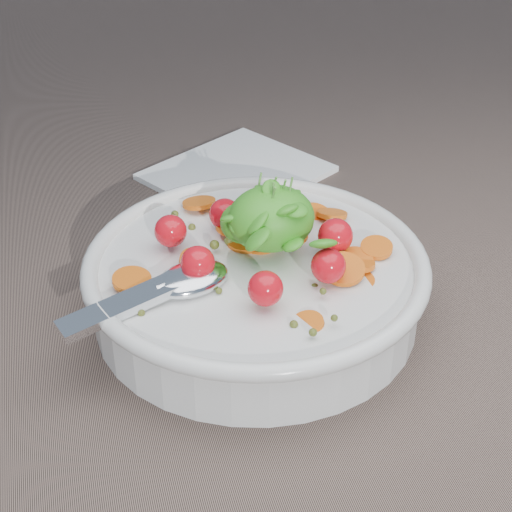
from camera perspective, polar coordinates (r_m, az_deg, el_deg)
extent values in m
plane|color=#786155|center=(0.63, 1.13, -2.34)|extent=(6.00, 6.00, 0.00)
cylinder|color=silver|center=(0.59, 0.00, -2.33)|extent=(0.24, 0.24, 0.05)
torus|color=silver|center=(0.58, 0.00, -0.45)|extent=(0.26, 0.26, 0.01)
cylinder|color=silver|center=(0.60, 0.00, -3.92)|extent=(0.12, 0.12, 0.01)
cylinder|color=brown|center=(0.59, 0.00, -2.33)|extent=(0.22, 0.22, 0.04)
cylinder|color=orange|center=(0.61, 2.34, 1.33)|extent=(0.04, 0.04, 0.01)
cylinder|color=orange|center=(0.57, -4.33, -0.40)|extent=(0.03, 0.03, 0.02)
cylinder|color=orange|center=(0.56, 6.38, -0.94)|extent=(0.04, 0.04, 0.01)
cylinder|color=orange|center=(0.58, 7.12, -0.47)|extent=(0.04, 0.04, 0.01)
cylinder|color=orange|center=(0.66, 0.51, 3.86)|extent=(0.03, 0.03, 0.01)
cylinder|color=orange|center=(0.64, 0.67, 3.18)|extent=(0.04, 0.04, 0.01)
cylinder|color=orange|center=(0.64, -4.16, 3.88)|extent=(0.04, 0.04, 0.01)
cylinder|color=orange|center=(0.60, 0.27, 0.85)|extent=(0.03, 0.04, 0.01)
cylinder|color=orange|center=(0.64, -0.77, 3.22)|extent=(0.03, 0.03, 0.01)
cylinder|color=orange|center=(0.61, -1.81, 2.00)|extent=(0.03, 0.03, 0.01)
cylinder|color=orange|center=(0.56, -9.02, -1.73)|extent=(0.04, 0.04, 0.01)
cylinder|color=orange|center=(0.60, 0.85, 0.56)|extent=(0.03, 0.03, 0.01)
cylinder|color=orange|center=(0.63, 5.54, 3.06)|extent=(0.03, 0.03, 0.01)
cylinder|color=orange|center=(0.58, 7.49, -0.64)|extent=(0.03, 0.03, 0.01)
cylinder|color=orange|center=(0.60, -0.67, 1.09)|extent=(0.04, 0.04, 0.01)
cylinder|color=orange|center=(0.59, 8.76, 0.61)|extent=(0.03, 0.03, 0.01)
cylinder|color=orange|center=(0.57, -4.62, -1.44)|extent=(0.03, 0.03, 0.01)
cylinder|color=orange|center=(0.57, 7.13, -1.87)|extent=(0.04, 0.04, 0.01)
cylinder|color=orange|center=(0.61, -1.00, 2.12)|extent=(0.03, 0.03, 0.01)
cylinder|color=orange|center=(0.64, 4.14, 2.80)|extent=(0.04, 0.04, 0.02)
cylinder|color=orange|center=(0.52, 3.73, -5.03)|extent=(0.03, 0.03, 0.01)
sphere|color=#4C541C|center=(0.55, -2.72, -2.54)|extent=(0.00, 0.00, 0.00)
sphere|color=#4C541C|center=(0.63, -5.92, 3.04)|extent=(0.01, 0.01, 0.01)
sphere|color=#4C541C|center=(0.62, -4.68, 2.10)|extent=(0.01, 0.01, 0.01)
sphere|color=#4C541C|center=(0.54, 4.90, -2.58)|extent=(0.00, 0.00, 0.00)
sphere|color=#4C541C|center=(0.60, -0.88, 1.03)|extent=(0.01, 0.01, 0.01)
sphere|color=#4C541C|center=(0.58, 6.31, 0.10)|extent=(0.01, 0.01, 0.01)
sphere|color=#4C541C|center=(0.52, 2.77, -5.00)|extent=(0.01, 0.01, 0.01)
sphere|color=#4C541C|center=(0.56, 4.29, -2.28)|extent=(0.01, 0.01, 0.01)
sphere|color=#4C541C|center=(0.63, 1.63, 2.60)|extent=(0.01, 0.01, 0.01)
sphere|color=#4C541C|center=(0.51, 5.72, -4.51)|extent=(0.00, 0.00, 0.00)
sphere|color=#4C541C|center=(0.64, -2.00, 3.08)|extent=(0.00, 0.00, 0.00)
sphere|color=#4C541C|center=(0.53, -8.34, -4.12)|extent=(0.01, 0.01, 0.01)
sphere|color=#4C541C|center=(0.60, -2.01, 1.13)|extent=(0.01, 0.01, 0.01)
sphere|color=#4C541C|center=(0.50, 4.16, -5.56)|extent=(0.01, 0.01, 0.01)
sphere|color=#4C541C|center=(0.56, -5.27, -1.69)|extent=(0.01, 0.01, 0.01)
sphere|color=#4C541C|center=(0.64, 1.08, 3.11)|extent=(0.01, 0.01, 0.01)
sphere|color=#4C541C|center=(0.59, -3.05, 0.82)|extent=(0.01, 0.01, 0.01)
sphere|color=red|center=(0.58, 5.80, 1.47)|extent=(0.03, 0.03, 0.03)
sphere|color=red|center=(0.61, 2.50, 3.58)|extent=(0.03, 0.03, 0.03)
sphere|color=red|center=(0.61, -2.28, 3.06)|extent=(0.02, 0.02, 0.02)
sphere|color=red|center=(0.59, -6.23, 1.83)|extent=(0.02, 0.02, 0.02)
sphere|color=red|center=(0.55, -4.25, -0.49)|extent=(0.02, 0.02, 0.02)
sphere|color=red|center=(0.52, 0.69, -2.38)|extent=(0.02, 0.02, 0.02)
sphere|color=red|center=(0.55, 5.29, -0.72)|extent=(0.02, 0.02, 0.02)
ellipsoid|color=green|center=(0.57, 1.11, 2.75)|extent=(0.06, 0.06, 0.05)
ellipsoid|color=green|center=(0.58, -0.80, 2.44)|extent=(0.04, 0.04, 0.03)
ellipsoid|color=green|center=(0.58, 1.75, 4.48)|extent=(0.02, 0.02, 0.01)
ellipsoid|color=green|center=(0.58, -0.79, 3.23)|extent=(0.03, 0.03, 0.02)
ellipsoid|color=green|center=(0.56, -0.62, 3.68)|extent=(0.03, 0.03, 0.02)
ellipsoid|color=green|center=(0.57, 1.14, 3.64)|extent=(0.02, 0.02, 0.01)
ellipsoid|color=green|center=(0.55, 2.71, 0.83)|extent=(0.02, 0.02, 0.01)
ellipsoid|color=green|center=(0.55, 2.82, 3.39)|extent=(0.02, 0.02, 0.01)
ellipsoid|color=green|center=(0.56, -1.74, 2.77)|extent=(0.02, 0.02, 0.01)
ellipsoid|color=green|center=(0.59, 1.74, 3.51)|extent=(0.02, 0.03, 0.02)
ellipsoid|color=green|center=(0.57, 1.85, 4.13)|extent=(0.02, 0.03, 0.02)
ellipsoid|color=green|center=(0.59, 2.57, 4.46)|extent=(0.02, 0.02, 0.01)
ellipsoid|color=green|center=(0.54, 4.92, 0.90)|extent=(0.02, 0.02, 0.02)
ellipsoid|color=green|center=(0.55, 2.21, 3.33)|extent=(0.03, 0.03, 0.02)
ellipsoid|color=green|center=(0.60, 0.61, 4.80)|extent=(0.02, 0.02, 0.02)
ellipsoid|color=green|center=(0.55, 0.14, 2.47)|extent=(0.02, 0.03, 0.03)
ellipsoid|color=green|center=(0.56, 0.35, 1.91)|extent=(0.03, 0.02, 0.01)
ellipsoid|color=green|center=(0.56, 0.05, 2.44)|extent=(0.03, 0.03, 0.02)
ellipsoid|color=green|center=(0.56, 0.73, 2.69)|extent=(0.02, 0.02, 0.01)
ellipsoid|color=green|center=(0.56, 1.13, 4.89)|extent=(0.02, 0.02, 0.02)
ellipsoid|color=green|center=(0.57, -1.25, 2.03)|extent=(0.03, 0.03, 0.02)
ellipsoid|color=green|center=(0.58, 1.63, 4.57)|extent=(0.03, 0.03, 0.02)
ellipsoid|color=green|center=(0.54, 0.14, 1.23)|extent=(0.03, 0.03, 0.02)
ellipsoid|color=green|center=(0.56, 1.42, 4.08)|extent=(0.02, 0.03, 0.02)
ellipsoid|color=green|center=(0.58, -0.23, 2.90)|extent=(0.03, 0.03, 0.02)
ellipsoid|color=green|center=(0.57, 1.08, 3.43)|extent=(0.02, 0.01, 0.01)
ellipsoid|color=green|center=(0.57, -0.12, 3.58)|extent=(0.03, 0.03, 0.02)
ellipsoid|color=green|center=(0.57, 1.72, 3.14)|extent=(0.02, 0.02, 0.02)
cylinder|color=#4C8C33|center=(0.57, 1.79, 4.09)|extent=(0.00, 0.02, 0.04)
cylinder|color=#4C8C33|center=(0.57, 0.79, 4.12)|extent=(0.01, 0.01, 0.04)
cylinder|color=#4C8C33|center=(0.56, 0.97, 3.38)|extent=(0.01, 0.01, 0.04)
cylinder|color=#4C8C33|center=(0.56, 1.23, 3.23)|extent=(0.01, 0.01, 0.04)
cylinder|color=#4C8C33|center=(0.57, 2.27, 3.71)|extent=(0.01, 0.01, 0.04)
cylinder|color=#4C8C33|center=(0.57, -0.01, 4.02)|extent=(0.01, 0.02, 0.04)
ellipsoid|color=silver|center=(0.55, -4.71, -1.68)|extent=(0.07, 0.05, 0.02)
cube|color=silver|center=(0.54, -8.83, -3.21)|extent=(0.11, 0.05, 0.02)
cylinder|color=silver|center=(0.55, -6.34, -2.18)|extent=(0.02, 0.02, 0.01)
cube|color=white|center=(0.80, -1.40, 6.07)|extent=(0.21, 0.20, 0.01)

